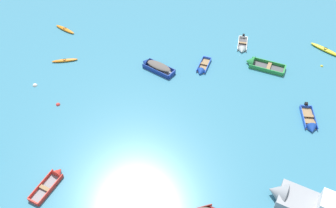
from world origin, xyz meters
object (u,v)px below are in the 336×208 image
rowboat_deep_blue_midfield_left (154,66)px  motor_launch_grey_back_row_left (315,207)px  rowboat_green_near_left (257,64)px  mooring_buoy_midfield (322,66)px  rowboat_white_near_right (242,48)px  mooring_buoy_between_boats_left (35,86)px  kayak_yellow_cluster_outer (325,50)px  rowboat_red_far_left (53,179)px  kayak_orange_distant_center (65,29)px  rowboat_blue_back_row_center (310,124)px  kayak_orange_cluster_inner (65,60)px  rowboat_blue_foreground_center (202,69)px  mooring_buoy_central (58,105)px

rowboat_deep_blue_midfield_left → motor_launch_grey_back_row_left: bearing=-43.2°
rowboat_green_near_left → mooring_buoy_midfield: rowboat_green_near_left is taller
rowboat_white_near_right → mooring_buoy_between_boats_left: (-20.99, -10.71, -0.16)m
kayak_yellow_cluster_outer → mooring_buoy_between_boats_left: size_ratio=6.94×
rowboat_red_far_left → mooring_buoy_midfield: size_ratio=11.39×
kayak_orange_distant_center → mooring_buoy_midfield: kayak_orange_distant_center is taller
rowboat_blue_back_row_center → motor_launch_grey_back_row_left: 8.93m
rowboat_white_near_right → mooring_buoy_midfield: (8.84, -1.70, -0.16)m
kayak_orange_distant_center → kayak_orange_cluster_inner: bearing=-67.0°
rowboat_blue_foreground_center → mooring_buoy_central: bearing=-149.0°
kayak_orange_cluster_inner → kayak_orange_distant_center: bearing=113.0°
rowboat_white_near_right → rowboat_deep_blue_midfield_left: bearing=-149.3°
rowboat_blue_foreground_center → kayak_orange_distant_center: bearing=165.3°
rowboat_red_far_left → rowboat_deep_blue_midfield_left: 16.18m
rowboat_green_near_left → rowboat_blue_back_row_center: bearing=-58.8°
motor_launch_grey_back_row_left → mooring_buoy_between_boats_left: bearing=161.2°
motor_launch_grey_back_row_left → kayak_orange_distant_center: motor_launch_grey_back_row_left is taller
rowboat_white_near_right → mooring_buoy_midfield: rowboat_white_near_right is taller
mooring_buoy_between_boats_left → kayak_orange_cluster_inner: bearing=72.6°
kayak_yellow_cluster_outer → rowboat_green_near_left: bearing=-151.3°
mooring_buoy_midfield → mooring_buoy_central: size_ratio=0.74×
rowboat_green_near_left → rowboat_white_near_right: rowboat_green_near_left is taller
rowboat_red_far_left → rowboat_white_near_right: 25.36m
rowboat_white_near_right → rowboat_green_near_left: bearing=-59.8°
rowboat_blue_foreground_center → mooring_buoy_between_boats_left: bearing=-161.0°
rowboat_deep_blue_midfield_left → mooring_buoy_between_boats_left: (-11.61, -5.15, -0.38)m
motor_launch_grey_back_row_left → rowboat_blue_back_row_center: bearing=85.4°
kayak_yellow_cluster_outer → motor_launch_grey_back_row_left: 21.59m
rowboat_blue_back_row_center → rowboat_white_near_right: (-6.57, 10.97, -0.01)m
motor_launch_grey_back_row_left → rowboat_blue_foreground_center: bearing=123.9°
rowboat_blue_back_row_center → motor_launch_grey_back_row_left: bearing=-94.6°
kayak_orange_cluster_inner → mooring_buoy_midfield: size_ratio=9.38×
rowboat_white_near_right → rowboat_blue_back_row_center: bearing=-59.1°
rowboat_white_near_right → kayak_yellow_cluster_outer: (9.57, 1.41, 0.01)m
rowboat_blue_foreground_center → mooring_buoy_midfield: rowboat_blue_foreground_center is taller
rowboat_deep_blue_midfield_left → mooring_buoy_midfield: 18.62m
mooring_buoy_midfield → mooring_buoy_between_boats_left: 31.16m
rowboat_red_far_left → rowboat_white_near_right: bearing=55.9°
kayak_orange_distant_center → rowboat_green_near_left: bearing=-6.4°
rowboat_red_far_left → kayak_yellow_cluster_outer: 32.69m
rowboat_green_near_left → rowboat_deep_blue_midfield_left: 11.38m
rowboat_white_near_right → rowboat_deep_blue_midfield_left: size_ratio=0.82×
rowboat_blue_back_row_center → mooring_buoy_between_boats_left: 27.56m
kayak_orange_distant_center → mooring_buoy_midfield: 31.03m
mooring_buoy_midfield → rowboat_deep_blue_midfield_left: bearing=-168.0°
rowboat_red_far_left → rowboat_blue_foreground_center: 18.96m
rowboat_blue_foreground_center → mooring_buoy_central: (-13.27, -7.99, -0.16)m
motor_launch_grey_back_row_left → kayak_yellow_cluster_outer: bearing=80.1°
mooring_buoy_between_boats_left → rowboat_deep_blue_midfield_left: bearing=23.9°
kayak_orange_distant_center → rowboat_blue_back_row_center: bearing=-20.5°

